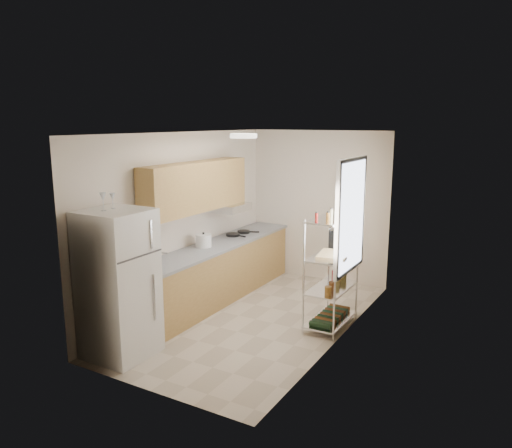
{
  "coord_description": "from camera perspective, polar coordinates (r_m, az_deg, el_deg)",
  "views": [
    {
      "loc": [
        3.3,
        -5.75,
        2.76
      ],
      "look_at": [
        -0.13,
        0.25,
        1.32
      ],
      "focal_mm": 35.0,
      "sensor_mm": 36.0,
      "label": 1
    }
  ],
  "objects": [
    {
      "name": "wine_glass_a",
      "position": [
        5.97,
        -16.06,
        2.55
      ],
      "size": [
        0.06,
        0.06,
        0.18
      ],
      "primitive_type": null,
      "color": "silver",
      "rests_on": "refrigerator"
    },
    {
      "name": "espresso_machine",
      "position": [
        6.98,
        9.37,
        -1.64
      ],
      "size": [
        0.18,
        0.26,
        0.3
      ],
      "primitive_type": "cube",
      "rotation": [
        0.0,
        0.0,
        -0.05
      ],
      "color": "black",
      "rests_on": "bakers_rack"
    },
    {
      "name": "wine_glass_b",
      "position": [
        5.84,
        -17.07,
        2.43
      ],
      "size": [
        0.07,
        0.07,
        0.21
      ],
      "primitive_type": null,
      "color": "silver",
      "rests_on": "refrigerator"
    },
    {
      "name": "range_hood",
      "position": [
        8.04,
        -3.07,
        1.93
      ],
      "size": [
        0.5,
        0.6,
        0.12
      ],
      "primitive_type": "cube",
      "color": "#B7BABC",
      "rests_on": "room"
    },
    {
      "name": "upper_cabinets",
      "position": [
        7.36,
        -6.85,
        4.26
      ],
      "size": [
        0.33,
        2.2,
        0.72
      ],
      "primitive_type": "cube",
      "color": "#AF894A",
      "rests_on": "room"
    },
    {
      "name": "cutting_board",
      "position": [
        6.65,
        8.89,
        -3.48
      ],
      "size": [
        0.46,
        0.55,
        0.03
      ],
      "primitive_type": "cube",
      "rotation": [
        0.0,
        0.0,
        0.17
      ],
      "color": "tan",
      "rests_on": "bakers_rack"
    },
    {
      "name": "window",
      "position": [
        6.56,
        10.8,
        0.92
      ],
      "size": [
        0.06,
        1.0,
        1.46
      ],
      "primitive_type": "cube",
      "color": "white",
      "rests_on": "room"
    },
    {
      "name": "room",
      "position": [
        6.79,
        -0.07,
        -0.66
      ],
      "size": [
        2.52,
        4.42,
        2.62
      ],
      "color": "#C1B19C",
      "rests_on": "ground"
    },
    {
      "name": "counter_run",
      "position": [
        7.84,
        -4.33,
        -5.39
      ],
      "size": [
        0.63,
        3.51,
        0.9
      ],
      "color": "#AF894A",
      "rests_on": "ground"
    },
    {
      "name": "rice_cooker",
      "position": [
        7.5,
        -6.02,
        -1.9
      ],
      "size": [
        0.24,
        0.24,
        0.19
      ],
      "primitive_type": "cylinder",
      "color": "white",
      "rests_on": "counter_run"
    },
    {
      "name": "frying_pan_small",
      "position": [
        8.39,
        -1.43,
        -0.9
      ],
      "size": [
        0.28,
        0.28,
        0.04
      ],
      "primitive_type": "cylinder",
      "rotation": [
        0.0,
        0.0,
        0.43
      ],
      "color": "black",
      "rests_on": "counter_run"
    },
    {
      "name": "bakers_rack",
      "position": [
        6.68,
        8.72,
        -2.7
      ],
      "size": [
        0.45,
        0.9,
        1.73
      ],
      "color": "silver",
      "rests_on": "ground"
    },
    {
      "name": "storage_bag",
      "position": [
        7.09,
        9.12,
        -5.81
      ],
      "size": [
        0.12,
        0.15,
        0.15
      ],
      "primitive_type": "cube",
      "rotation": [
        0.0,
        0.0,
        0.2
      ],
      "color": "maroon",
      "rests_on": "bakers_rack"
    },
    {
      "name": "ceiling_dome",
      "position": [
        6.38,
        -1.44,
        10.05
      ],
      "size": [
        0.34,
        0.34,
        0.05
      ],
      "primitive_type": "cylinder",
      "color": "white",
      "rests_on": "room"
    },
    {
      "name": "frying_pan_large",
      "position": [
        8.2,
        -2.65,
        -1.23
      ],
      "size": [
        0.27,
        0.27,
        0.04
      ],
      "primitive_type": "cylinder",
      "rotation": [
        0.0,
        0.0,
        -0.17
      ],
      "color": "black",
      "rests_on": "counter_run"
    },
    {
      "name": "refrigerator",
      "position": [
        6.1,
        -15.46,
        -6.62
      ],
      "size": [
        0.73,
        0.73,
        1.76
      ],
      "primitive_type": "cube",
      "color": "silver",
      "rests_on": "ground"
    }
  ]
}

